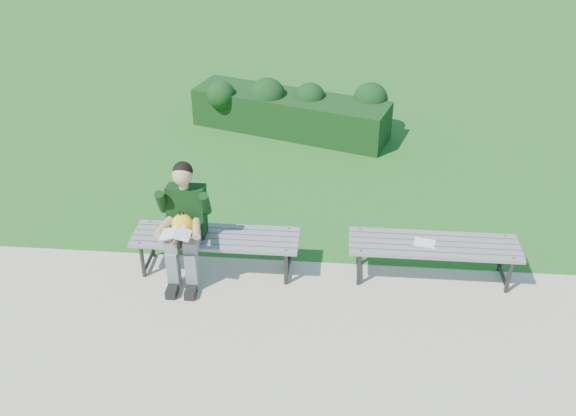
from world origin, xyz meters
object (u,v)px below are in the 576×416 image
(hedge, at_px, (292,109))
(bench_right, at_px, (434,248))
(bench_left, at_px, (216,240))
(seated_boy, at_px, (184,220))
(paper_sheet, at_px, (425,243))

(hedge, relative_size, bench_right, 1.78)
(bench_left, xyz_separation_m, seated_boy, (-0.30, -0.09, 0.30))
(seated_boy, bearing_deg, bench_left, 17.18)
(hedge, distance_m, seated_boy, 3.96)
(hedge, distance_m, bench_left, 3.80)
(seated_boy, bearing_deg, paper_sheet, 3.37)
(hedge, relative_size, bench_left, 1.78)
(bench_right, bearing_deg, paper_sheet, 180.00)
(hedge, xyz_separation_m, bench_left, (-0.53, -3.77, 0.04))
(bench_left, distance_m, seated_boy, 0.43)
(bench_left, bearing_deg, paper_sheet, 1.45)
(bench_left, xyz_separation_m, bench_right, (2.34, 0.06, 0.00))
(bench_right, distance_m, paper_sheet, 0.12)
(bench_right, height_order, seated_boy, seated_boy)
(bench_left, relative_size, seated_boy, 1.37)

